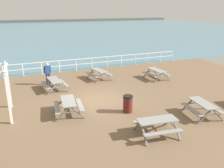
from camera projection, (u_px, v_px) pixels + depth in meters
The scene contains 12 objects.
ground_plane at pixel (97, 102), 14.62m from camera, with size 30.00×24.00×0.20m, color brown.
sea_band at pixel (27, 31), 60.64m from camera, with size 142.00×90.00×0.01m, color teal.
distant_shoreline at pixel (19, 22), 98.18m from camera, with size 142.00×6.00×1.80m, color #4C4C47.
seaward_railing at pixel (68, 64), 21.13m from camera, with size 23.07×0.07×1.08m.
picnic_table_near_left at pixel (202, 106), 12.33m from camera, with size 1.80×2.03×0.80m.
picnic_table_near_right at pixel (157, 72), 18.91m from camera, with size 1.59×1.85×0.80m.
picnic_table_mid_centre at pixel (157, 123), 10.45m from camera, with size 1.99×1.75×0.80m.
picnic_table_far_left at pixel (68, 104), 12.60m from camera, with size 1.74×1.98×0.80m.
picnic_table_far_right at pixel (54, 82), 16.33m from camera, with size 1.68×1.93×0.80m.
picnic_table_corner at pixel (99, 72), 18.84m from camera, with size 1.77×2.00×0.80m.
visitor at pixel (48, 72), 17.38m from camera, with size 0.53×0.23×1.66m.
litter_bin at pixel (128, 104), 12.86m from camera, with size 0.55×0.55×0.95m.
Camera 1 is at (-4.57, -12.81, 5.45)m, focal length 37.64 mm.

